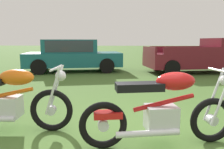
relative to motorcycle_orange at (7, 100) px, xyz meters
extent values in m
plane|color=#476B2D|center=(2.22, -0.34, -0.48)|extent=(120.00, 120.00, 0.00)
torus|color=black|center=(0.68, 0.05, -0.16)|extent=(0.66, 0.13, 0.65)
cylinder|color=silver|center=(0.68, 0.05, -0.16)|extent=(0.15, 0.11, 0.14)
cylinder|color=silver|center=(0.73, 0.14, 0.17)|extent=(0.27, 0.05, 0.73)
cylinder|color=silver|center=(0.74, -0.04, 0.17)|extent=(0.27, 0.05, 0.73)
cube|color=silver|center=(0.00, 0.00, -0.10)|extent=(0.42, 0.32, 0.32)
cylinder|color=orange|center=(0.03, 0.01, 0.10)|extent=(0.77, 0.11, 0.22)
ellipsoid|color=orange|center=(0.17, 0.02, 0.35)|extent=(0.54, 0.29, 0.24)
cylinder|color=silver|center=(0.78, 0.05, 0.50)|extent=(0.07, 0.64, 0.03)
sphere|color=silver|center=(0.84, 0.06, 0.38)|extent=(0.17, 0.17, 0.16)
torus|color=black|center=(2.99, -0.17, -0.17)|extent=(0.63, 0.21, 0.62)
torus|color=black|center=(1.53, -0.46, -0.17)|extent=(0.63, 0.21, 0.62)
cylinder|color=silver|center=(2.99, -0.17, -0.17)|extent=(0.16, 0.13, 0.14)
cylinder|color=silver|center=(1.53, -0.46, -0.17)|extent=(0.16, 0.13, 0.14)
cylinder|color=silver|center=(3.03, -0.07, 0.16)|extent=(0.27, 0.09, 0.74)
cylinder|color=silver|center=(3.06, -0.24, 0.16)|extent=(0.27, 0.09, 0.74)
cube|color=silver|center=(2.28, -0.31, -0.10)|extent=(0.45, 0.37, 0.32)
cylinder|color=red|center=(2.31, -0.30, 0.10)|extent=(0.81, 0.22, 0.23)
ellipsoid|color=red|center=(2.45, -0.27, 0.38)|extent=(0.56, 0.36, 0.24)
cube|color=black|center=(1.98, -0.37, 0.32)|extent=(0.64, 0.35, 0.10)
cube|color=red|center=(1.59, -0.44, -0.03)|extent=(0.39, 0.25, 0.08)
cylinder|color=silver|center=(3.08, -0.15, 0.50)|extent=(0.16, 0.63, 0.03)
cylinder|color=silver|center=(2.09, -0.51, -0.24)|extent=(0.80, 0.23, 0.08)
cube|color=#19606B|center=(-0.61, 6.69, 0.07)|extent=(4.50, 2.69, 0.60)
cube|color=#19606B|center=(-0.75, 6.65, 0.65)|extent=(2.61, 2.10, 0.60)
cube|color=#2D3842|center=(-0.75, 6.65, 0.67)|extent=(2.28, 2.06, 0.48)
cylinder|color=black|center=(0.57, 7.82, -0.16)|extent=(0.67, 0.36, 0.64)
cylinder|color=black|center=(0.94, 6.17, -0.16)|extent=(0.67, 0.36, 0.64)
cylinder|color=black|center=(-2.16, 7.20, -0.16)|extent=(0.67, 0.36, 0.64)
cylinder|color=black|center=(-1.79, 5.55, -0.16)|extent=(0.67, 0.36, 0.64)
cube|color=maroon|center=(5.32, 6.80, 0.07)|extent=(5.59, 2.86, 0.60)
cube|color=maroon|center=(4.15, 7.44, 0.51)|extent=(2.63, 0.62, 0.28)
cube|color=maroon|center=(4.50, 5.76, 0.51)|extent=(2.63, 0.62, 0.28)
cube|color=maroon|center=(2.74, 6.27, 0.51)|extent=(0.43, 1.69, 0.28)
cylinder|color=black|center=(3.22, 7.23, -0.16)|extent=(0.67, 0.35, 0.64)
cylinder|color=black|center=(3.56, 5.58, -0.16)|extent=(0.67, 0.35, 0.64)
camera|label=1|loc=(1.83, -3.11, 0.89)|focal=35.18mm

